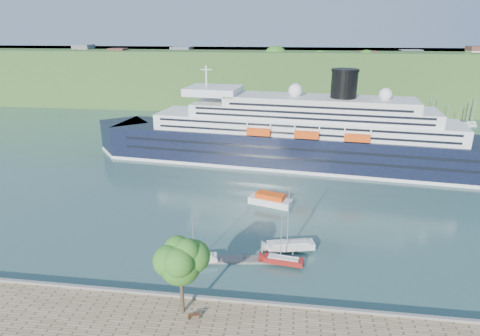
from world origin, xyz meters
name	(u,v)px	position (x,y,z in m)	size (l,w,h in m)	color
ground	(232,307)	(0.00, 0.00, 0.00)	(400.00, 400.00, 0.00)	#305554
far_hillside	(281,77)	(0.00, 145.00, 12.00)	(400.00, 50.00, 24.00)	#2F5622
quay_coping	(232,300)	(0.00, -0.20, 1.15)	(220.00, 0.50, 0.30)	slate
cruise_ship	(294,117)	(6.74, 57.84, 12.13)	(108.03, 15.73, 24.26)	black
park_bench	(194,315)	(-3.92, -3.86, 1.47)	(1.48, 0.61, 0.95)	#3F2012
promenade_tree	(181,273)	(-5.51, -2.95, 6.37)	(6.49, 6.49, 10.74)	#286A1B
floating_pontoon	(233,260)	(-1.58, 10.45, 0.18)	(16.28, 1.99, 0.36)	slate
sailboat_white_near	(196,239)	(-6.65, 8.89, 4.23)	(6.54, 1.82, 8.45)	silver
sailboat_red	(284,241)	(6.04, 10.24, 4.13)	(6.39, 1.78, 8.25)	maroon
sailboat_white_far	(292,221)	(7.02, 14.29, 5.25)	(8.12, 2.26, 10.49)	silver
tender_launch	(270,199)	(2.74, 31.53, 1.19)	(8.58, 2.94, 2.37)	#E8450D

